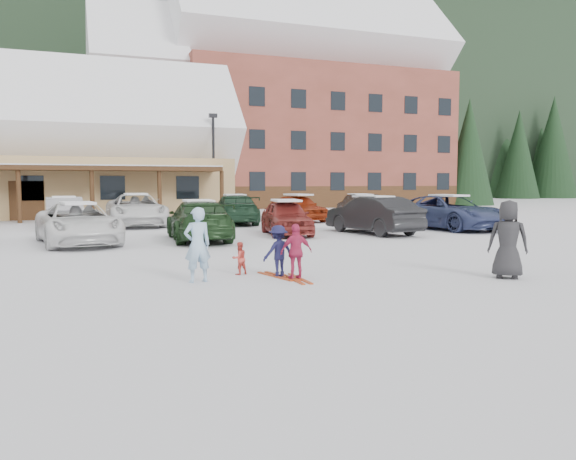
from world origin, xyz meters
name	(u,v)px	position (x,y,z in m)	size (l,w,h in m)	color
ground	(291,279)	(0.00, 0.00, 0.00)	(160.00, 160.00, 0.00)	white
forested_hillside	(102,77)	(0.00, 85.00, 19.00)	(300.00, 70.00, 38.00)	black
alpine_hotel	(288,112)	(14.27, 38.00, 8.63)	(31.48, 14.01, 21.48)	brown
lamp_post	(213,159)	(3.67, 23.15, 3.59)	(0.50, 0.25, 6.37)	black
conifer_1	(469,138)	(30.00, 32.00, 6.26)	(4.84, 4.84, 11.22)	black
conifer_3	(188,152)	(6.00, 44.00, 5.12)	(3.96, 3.96, 9.18)	black
conifer_4	(420,145)	(34.00, 46.00, 6.54)	(5.06, 5.06, 11.73)	black
adult_skier	(197,245)	(-2.01, 0.36, 0.80)	(0.59, 0.39, 1.61)	#9DC3E3
toddler_red	(239,258)	(-0.90, 1.00, 0.38)	(0.37, 0.29, 0.76)	#D44439
child_navy	(278,251)	(-0.16, 0.39, 0.58)	(0.76, 0.43, 1.17)	#16163C
skis_child_navy	(278,276)	(-0.16, 0.39, 0.01)	(0.20, 1.40, 0.03)	#B34219
child_magenta	(296,252)	(0.09, -0.08, 0.61)	(0.72, 0.30, 1.23)	#BD2954
skis_child_magenta	(296,279)	(0.09, -0.08, 0.01)	(0.20, 1.40, 0.03)	#B34219
bystander_dark	(508,239)	(4.54, -1.59, 0.87)	(0.85, 0.55, 1.74)	#272628
parked_car_2	(78,224)	(-4.37, 9.08, 0.72)	(2.38, 5.16, 1.43)	white
parked_car_3	(199,221)	(-0.23, 8.87, 0.73)	(2.05, 5.04, 1.46)	#1D3A1B
parked_car_4	(286,218)	(3.54, 9.83, 0.70)	(1.66, 4.13, 1.41)	maroon
parked_car_5	(373,215)	(7.10, 9.04, 0.78)	(1.64, 4.71, 1.55)	black
parked_car_6	(448,212)	(11.36, 9.75, 0.77)	(2.57, 5.56, 1.55)	navy
parked_car_9	(64,213)	(-4.95, 16.55, 0.73)	(1.54, 4.41, 1.45)	#A7A6AA
parked_car_10	(136,210)	(-1.69, 16.75, 0.78)	(2.60, 5.64, 1.57)	white
parked_car_11	(235,209)	(3.16, 16.30, 0.75)	(2.09, 5.15, 1.49)	#1B3A26
parked_car_12	(298,208)	(6.97, 17.12, 0.73)	(1.73, 4.29, 1.46)	#9D2E11
parked_car_13	(360,207)	(10.49, 16.56, 0.73)	(1.54, 4.42, 1.46)	black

